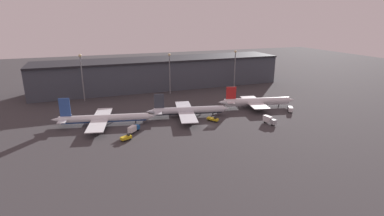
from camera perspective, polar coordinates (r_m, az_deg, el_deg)
name	(u,v)px	position (r m, az deg, el deg)	size (l,w,h in m)	color
ground	(209,126)	(143.08, 3.23, -3.48)	(600.00, 600.00, 0.00)	#383538
terminal_building	(161,73)	(220.98, -5.85, 6.68)	(174.91, 31.72, 21.05)	#3D424C
airplane_0	(103,119)	(149.92, -16.57, -1.93)	(48.37, 36.27, 13.90)	white
airplane_1	(188,111)	(155.38, -0.79, -0.50)	(43.31, 37.75, 12.64)	silver
airplane_2	(257,102)	(174.28, 12.21, 1.19)	(44.91, 27.74, 12.72)	silver
service_vehicle_0	(126,138)	(129.49, -12.42, -5.54)	(5.06, 3.77, 2.71)	gold
service_vehicle_1	(133,129)	(137.38, -11.08, -3.87)	(6.21, 6.23, 3.21)	#195199
service_vehicle_2	(213,119)	(149.37, 3.99, -2.11)	(4.93, 6.08, 2.51)	gold
service_vehicle_3	(290,109)	(172.02, 18.20, -0.16)	(5.12, 6.65, 3.04)	#282D38
service_vehicle_4	(269,120)	(149.96, 14.48, -2.20)	(3.63, 7.37, 3.73)	#9EA3A8
lamp_post_0	(82,72)	(192.57, -20.27, 6.41)	(1.80, 1.80, 28.82)	slate
lamp_post_1	(170,69)	(200.21, -4.29, 7.51)	(1.80, 1.80, 27.05)	slate
lamp_post_2	(235,65)	(218.44, 8.18, 8.20)	(1.80, 1.80, 27.12)	slate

